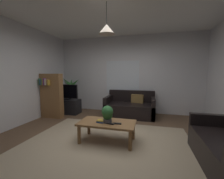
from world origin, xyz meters
TOP-DOWN VIEW (x-y plane):
  - floor at (0.00, 0.00)m, footprint 5.12×4.87m
  - rug at (0.00, -0.20)m, footprint 3.33×2.68m
  - wall_back at (0.00, 2.46)m, footprint 5.24×0.06m
  - wall_left at (-2.59, 0.00)m, footprint 0.06×4.87m
  - ceiling at (0.00, 0.00)m, footprint 5.12×4.87m
  - window_pane at (-0.17, 2.43)m, footprint 1.21×0.01m
  - couch_under_window at (0.20, 1.93)m, footprint 1.59×0.89m
  - coffee_table at (-0.02, -0.02)m, footprint 1.14×0.60m
  - book_on_table_0 at (-0.14, -0.07)m, footprint 0.15×0.12m
  - book_on_table_1 at (-0.14, -0.06)m, footprint 0.15×0.13m
  - remote_on_table_0 at (0.21, -0.08)m, footprint 0.16×0.07m
  - remote_on_table_1 at (0.08, -0.12)m, footprint 0.17×0.08m
  - potted_plant_on_table at (-0.00, -0.05)m, footprint 0.23×0.23m
  - tv_stand at (-2.01, 1.68)m, footprint 0.90×0.44m
  - tv at (-2.01, 1.66)m, footprint 0.85×0.16m
  - potted_palm_corner at (-2.11, 2.19)m, footprint 0.78×0.80m
  - bookshelf_corner at (-2.20, 1.11)m, footprint 0.70×0.31m
  - pendant_lamp at (-0.02, -0.02)m, footprint 0.31×0.31m

SIDE VIEW (x-z plane):
  - floor at x=0.00m, z-range -0.02..0.00m
  - rug at x=0.00m, z-range 0.00..0.01m
  - tv_stand at x=-2.01m, z-range 0.00..0.50m
  - couch_under_window at x=0.20m, z-range -0.14..0.68m
  - coffee_table at x=-0.02m, z-range 0.14..0.56m
  - remote_on_table_0 at x=0.21m, z-range 0.41..0.44m
  - remote_on_table_1 at x=0.08m, z-range 0.41..0.44m
  - book_on_table_0 at x=-0.14m, z-range 0.41..0.44m
  - book_on_table_1 at x=-0.14m, z-range 0.44..0.46m
  - potted_palm_corner at x=-2.11m, z-range -0.07..1.22m
  - potted_plant_on_table at x=0.00m, z-range 0.42..0.77m
  - bookshelf_corner at x=-2.20m, z-range 0.02..1.42m
  - tv at x=-2.01m, z-range 0.51..1.03m
  - window_pane at x=-0.17m, z-range 0.67..1.86m
  - wall_back at x=0.00m, z-range 0.00..2.74m
  - wall_left at x=-2.59m, z-range 0.00..2.74m
  - pendant_lamp at x=-0.02m, z-range 1.95..2.54m
  - ceiling at x=0.00m, z-range 2.74..2.76m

